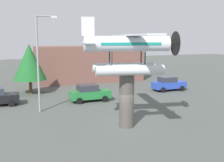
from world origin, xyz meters
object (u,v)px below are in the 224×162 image
object	(u,v)px
floatplane_monument	(129,50)
storefront_building	(89,64)
streetlight_primary	(40,57)
car_far_blue	(168,84)
tree_east	(29,62)
car_mid_green	(89,93)
display_pedestal	(127,100)

from	to	relation	value
floatplane_monument	storefront_building	size ratio (longest dim) A/B	0.66
floatplane_monument	streetlight_primary	world-z (taller)	streetlight_primary
car_far_blue	tree_east	xyz separation A→B (m)	(-16.25, 4.19, 2.90)
storefront_building	floatplane_monument	bearing A→B (deg)	-99.08
car_far_blue	storefront_building	size ratio (longest dim) A/B	0.27
car_mid_green	car_far_blue	size ratio (longest dim) A/B	1.00
floatplane_monument	streetlight_primary	xyz separation A→B (m)	(-5.50, 6.60, -0.79)
car_far_blue	storefront_building	distance (m)	13.20
display_pedestal	tree_east	distance (m)	16.25
display_pedestal	storefront_building	xyz separation A→B (m)	(3.65, 22.00, 0.64)
floatplane_monument	car_mid_green	world-z (taller)	floatplane_monument
streetlight_primary	storefront_building	bearing A→B (deg)	59.68
car_far_blue	tree_east	size ratio (longest dim) A/B	0.71
streetlight_primary	storefront_building	size ratio (longest dim) A/B	0.54
display_pedestal	floatplane_monument	world-z (taller)	floatplane_monument
streetlight_primary	car_mid_green	bearing A→B (deg)	25.05
tree_east	floatplane_monument	bearing A→B (deg)	-69.41
car_far_blue	tree_east	bearing A→B (deg)	165.53
car_mid_green	streetlight_primary	distance (m)	6.97
streetlight_primary	floatplane_monument	bearing A→B (deg)	-50.16
car_mid_green	car_far_blue	distance (m)	11.07
display_pedestal	car_mid_green	xyz separation A→B (m)	(-0.21, 8.98, -1.13)
streetlight_primary	tree_east	distance (m)	8.67
floatplane_monument	car_far_blue	world-z (taller)	floatplane_monument
car_mid_green	car_far_blue	xyz separation A→B (m)	(10.89, 1.99, 0.00)
floatplane_monument	car_mid_green	size ratio (longest dim) A/B	2.48
car_far_blue	tree_east	world-z (taller)	tree_east
floatplane_monument	tree_east	world-z (taller)	floatplane_monument
tree_east	storefront_building	bearing A→B (deg)	36.54
tree_east	streetlight_primary	bearing A→B (deg)	-88.64
car_far_blue	car_mid_green	bearing A→B (deg)	-169.66
floatplane_monument	storefront_building	bearing A→B (deg)	92.03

